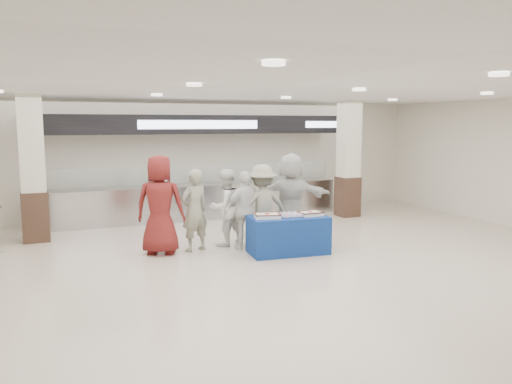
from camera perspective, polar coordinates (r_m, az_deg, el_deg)
name	(u,v)px	position (r m, az deg, el deg)	size (l,w,h in m)	color
ground	(281,273)	(8.80, 2.87, -9.20)	(14.00, 14.00, 0.00)	beige
serving_line	(197,176)	(13.58, -6.73, 1.78)	(8.70, 0.85, 2.80)	#B5B8BC
column_left	(33,172)	(11.88, -24.11, 2.09)	(0.55, 0.55, 3.20)	#362218
column_right	(348,162)	(14.08, 10.51, 3.44)	(0.55, 0.55, 3.20)	#362218
display_table	(288,235)	(10.00, 3.69, -4.90)	(1.55, 0.78, 0.75)	navy
sheet_cake_left	(267,215)	(9.74, 1.29, -2.68)	(0.57, 0.49, 0.10)	white
sheet_cake_right	(310,213)	(10.05, 6.22, -2.42)	(0.46, 0.36, 0.09)	white
cupcake_tray	(291,215)	(9.93, 4.07, -2.60)	(0.43, 0.34, 0.07)	#A8A8AC
civilian_maroon	(160,205)	(10.01, -10.90, -1.44)	(0.97, 0.63, 1.98)	maroon
soldier_a	(194,210)	(10.16, -7.05, -2.10)	(0.61, 0.40, 1.67)	gray
chef_tall	(225,207)	(10.57, -3.53, -1.78)	(0.79, 0.62, 1.63)	white
chef_short	(246,210)	(10.24, -1.18, -2.10)	(0.95, 0.40, 1.62)	white
soldier_b	(262,206)	(10.36, 0.72, -1.65)	(1.12, 0.65, 1.74)	gray
civilian_white	(291,197)	(10.93, 3.99, -0.61)	(1.81, 0.58, 1.95)	silver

